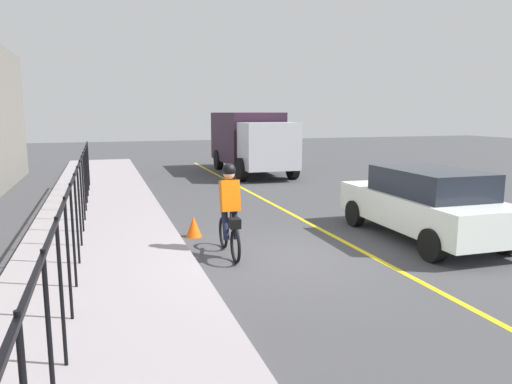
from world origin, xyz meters
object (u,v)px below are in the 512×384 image
(cyclist_lead, at_px, (230,211))
(box_truck_background, at_px, (251,140))
(patrol_sedan, at_px, (425,203))
(traffic_cone_near, at_px, (194,227))

(cyclist_lead, distance_m, box_truck_background, 13.06)
(patrol_sedan, distance_m, traffic_cone_near, 5.16)
(cyclist_lead, height_order, box_truck_background, box_truck_background)
(traffic_cone_near, bearing_deg, patrol_sedan, -110.30)
(patrol_sedan, distance_m, box_truck_background, 12.42)
(patrol_sedan, bearing_deg, traffic_cone_near, 70.88)
(traffic_cone_near, bearing_deg, cyclist_lead, -166.86)
(cyclist_lead, height_order, traffic_cone_near, cyclist_lead)
(cyclist_lead, xyz_separation_m, box_truck_background, (12.32, -4.28, 0.64))
(cyclist_lead, bearing_deg, box_truck_background, -17.33)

